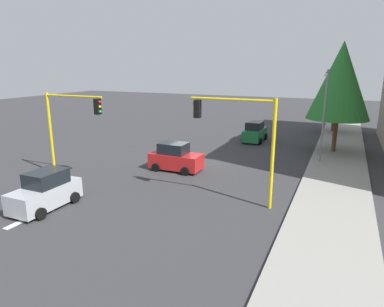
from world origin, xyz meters
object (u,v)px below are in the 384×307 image
tree_roadside_mid (341,81)px  car_red (175,158)px  traffic_signal_near_left (239,129)px  street_lamp_curbside (324,107)px  traffic_signal_near_right (70,118)px  car_silver (46,192)px  car_green (255,132)px  tree_roadside_far (337,82)px

tree_roadside_mid → car_red: tree_roadside_mid is taller
traffic_signal_near_left → car_red: bearing=-124.8°
street_lamp_curbside → car_red: 11.36m
traffic_signal_near_right → car_silver: (4.76, 2.49, -3.02)m
traffic_signal_near_left → car_green: bearing=-169.2°
traffic_signal_near_right → tree_roadside_mid: bearing=131.8°
tree_roadside_mid → car_silver: bearing=-35.1°
tree_roadside_mid → car_red: 15.09m
traffic_signal_near_right → car_red: size_ratio=1.50×
street_lamp_curbside → car_red: bearing=-58.8°
tree_roadside_far → tree_roadside_mid: bearing=2.9°
traffic_signal_near_left → tree_roadside_far: tree_roadside_far is taller
tree_roadside_mid → car_green: bearing=-103.9°
traffic_signal_near_right → traffic_signal_near_left: traffic_signal_near_left is taller
tree_roadside_mid → tree_roadside_far: bearing=-177.1°
tree_roadside_mid → car_green: size_ratio=2.43×
traffic_signal_near_left → car_silver: traffic_signal_near_left is taller
traffic_signal_near_left → tree_roadside_mid: tree_roadside_mid is taller
tree_roadside_far → car_red: bearing=-25.5°
car_silver → car_red: same height
tree_roadside_far → car_red: tree_roadside_far is taller
traffic_signal_near_right → car_silver: bearing=27.7°
traffic_signal_near_left → car_green: size_ratio=1.51×
traffic_signal_near_right → traffic_signal_near_left: (0.00, 11.38, 0.13)m
tree_roadside_far → car_red: size_ratio=2.30×
car_green → car_red: size_ratio=1.03×
traffic_signal_near_left → car_red: traffic_signal_near_left is taller
traffic_signal_near_right → tree_roadside_far: bearing=147.7°
traffic_signal_near_left → tree_roadside_far: size_ratio=0.68×
tree_roadside_mid → car_green: (-1.81, -7.31, -5.16)m
traffic_signal_near_right → car_green: (-15.81, 8.36, -3.02)m
street_lamp_curbside → tree_roadside_far: 14.44m
traffic_signal_near_right → car_green: 18.13m
tree_roadside_mid → car_silver: 23.50m
traffic_signal_near_left → tree_roadside_far: (-24.00, 3.80, 1.50)m
street_lamp_curbside → tree_roadside_far: (-14.39, 0.30, 1.20)m
car_green → tree_roadside_mid: bearing=76.1°
tree_roadside_far → car_silver: 31.77m
tree_roadside_mid → car_silver: (18.76, -13.18, -5.16)m
traffic_signal_near_left → car_silver: 10.56m
car_green → car_red: bearing=-13.1°
car_green → car_silver: 21.38m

